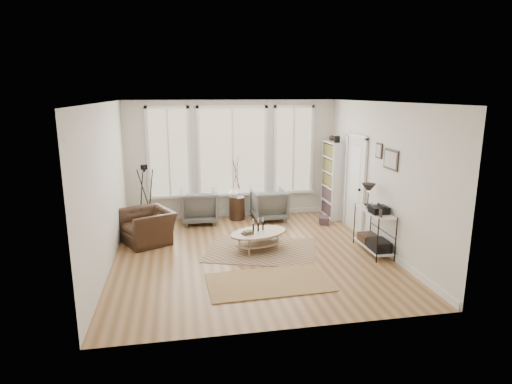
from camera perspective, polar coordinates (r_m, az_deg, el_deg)
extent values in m
plane|color=#A5784D|center=(8.40, -0.61, -8.30)|extent=(5.50, 5.50, 0.00)
plane|color=white|center=(7.82, -0.67, 11.88)|extent=(5.50, 5.50, 0.00)
cube|color=silver|center=(10.67, -3.14, 4.37)|extent=(5.20, 0.04, 2.90)
cube|color=silver|center=(5.38, 4.33, -4.43)|extent=(5.20, 0.04, 2.90)
cube|color=silver|center=(7.98, -19.37, 0.67)|extent=(0.04, 5.50, 2.90)
cube|color=silver|center=(8.80, 16.31, 1.98)|extent=(0.04, 5.50, 2.90)
cube|color=white|center=(10.95, -3.04, -2.84)|extent=(5.10, 0.04, 0.12)
cube|color=white|center=(9.15, 15.66, -6.59)|extent=(0.03, 5.40, 0.12)
cube|color=tan|center=(10.62, -3.14, 5.42)|extent=(1.60, 0.03, 2.10)
cube|color=tan|center=(10.54, -11.56, 5.12)|extent=(0.90, 0.03, 2.10)
cube|color=tan|center=(10.92, 4.99, 5.60)|extent=(0.90, 0.03, 2.10)
cube|color=white|center=(10.60, -3.13, 5.41)|extent=(1.74, 0.06, 2.24)
cube|color=white|center=(10.52, -11.57, 5.10)|extent=(1.04, 0.06, 2.24)
cube|color=white|center=(10.90, 5.02, 5.59)|extent=(1.04, 0.06, 2.24)
cube|color=white|center=(10.78, -3.04, -0.31)|extent=(4.10, 0.12, 0.06)
cube|color=silver|center=(9.89, 13.09, 0.99)|extent=(0.04, 0.88, 2.10)
cube|color=white|center=(9.83, 13.05, 2.41)|extent=(0.01, 0.55, 1.20)
cube|color=white|center=(9.44, 14.17, 0.37)|extent=(0.06, 0.08, 2.18)
cube|color=white|center=(10.32, 11.94, 1.55)|extent=(0.06, 0.08, 2.18)
cube|color=white|center=(9.72, 13.34, 7.28)|extent=(0.06, 1.06, 0.08)
sphere|color=black|center=(9.58, 13.60, 0.28)|extent=(0.06, 0.06, 0.06)
cube|color=white|center=(10.45, 10.90, 1.19)|extent=(0.30, 0.03, 1.90)
cube|color=white|center=(11.20, 9.40, 2.04)|extent=(0.30, 0.03, 1.90)
cube|color=white|center=(10.88, 10.86, 1.65)|extent=(0.02, 0.85, 1.90)
cube|color=white|center=(10.83, 10.12, 1.63)|extent=(0.30, 0.81, 1.90)
cube|color=brown|center=(10.83, 10.12, 1.63)|extent=(0.24, 0.75, 1.76)
cube|color=black|center=(10.49, 10.73, 6.93)|extent=(0.12, 0.10, 0.16)
sphere|color=#362115|center=(10.81, 10.06, 7.09)|extent=(0.14, 0.14, 0.14)
cube|color=white|center=(8.79, 15.33, -6.97)|extent=(0.37, 1.07, 0.03)
cube|color=white|center=(8.58, 15.61, -2.57)|extent=(0.37, 1.07, 0.02)
cylinder|color=black|center=(8.17, 15.90, -6.29)|extent=(0.02, 0.02, 0.85)
cylinder|color=black|center=(8.33, 18.14, -6.07)|extent=(0.02, 0.02, 0.85)
cylinder|color=black|center=(9.08, 12.98, -4.16)|extent=(0.02, 0.02, 0.85)
cylinder|color=black|center=(9.22, 15.04, -4.00)|extent=(0.02, 0.02, 0.85)
cylinder|color=black|center=(8.87, 14.65, -1.63)|extent=(0.14, 0.14, 0.02)
cylinder|color=black|center=(8.84, 14.71, -0.76)|extent=(0.02, 0.02, 0.30)
cone|color=black|center=(8.79, 14.78, 0.51)|extent=(0.28, 0.28, 0.18)
cube|color=black|center=(8.43, 16.08, -2.28)|extent=(0.32, 0.30, 0.13)
cube|color=black|center=(8.54, 16.09, -6.83)|extent=(0.32, 0.45, 0.20)
cube|color=#362115|center=(8.95, 14.76, -5.96)|extent=(0.32, 0.40, 0.16)
cube|color=black|center=(8.15, 16.29, -2.74)|extent=(0.02, 0.10, 0.14)
cube|color=black|center=(8.62, 14.70, -1.86)|extent=(0.02, 0.10, 0.12)
cube|color=black|center=(8.37, 17.57, 4.14)|extent=(0.03, 0.52, 0.38)
cube|color=silver|center=(8.37, 17.48, 4.14)|extent=(0.01, 0.44, 0.30)
cube|color=black|center=(8.80, 16.11, 5.30)|extent=(0.03, 0.24, 0.30)
cube|color=silver|center=(8.79, 16.02, 5.30)|extent=(0.01, 0.18, 0.24)
cube|color=brown|center=(8.60, 0.75, -7.73)|extent=(2.52, 2.18, 0.01)
cube|color=brown|center=(7.23, 1.69, -11.89)|extent=(2.06, 1.19, 0.01)
ellipsoid|color=tan|center=(8.57, 0.34, -6.64)|extent=(1.19, 0.97, 0.03)
ellipsoid|color=tan|center=(8.51, 0.35, -5.44)|extent=(1.39, 1.14, 0.04)
cylinder|color=tan|center=(8.35, -1.66, -7.21)|extent=(0.03, 0.03, 0.34)
cylinder|color=tan|center=(8.46, 2.80, -6.92)|extent=(0.03, 0.03, 0.34)
cylinder|color=tan|center=(8.70, -2.04, -6.36)|extent=(0.03, 0.03, 0.34)
cylinder|color=tan|center=(8.81, 2.24, -6.10)|extent=(0.03, 0.03, 0.34)
cylinder|color=black|center=(8.50, -0.47, -4.72)|extent=(0.03, 0.03, 0.17)
cylinder|color=black|center=(8.52, 0.29, -4.68)|extent=(0.03, 0.03, 0.17)
cylinder|color=black|center=(8.54, 1.04, -4.64)|extent=(0.03, 0.03, 0.17)
cube|color=#345028|center=(8.38, -1.08, -5.41)|extent=(0.21, 0.15, 0.06)
imported|color=#63635F|center=(10.38, -7.61, -1.91)|extent=(0.85, 0.88, 0.80)
imported|color=#63635F|center=(10.55, 1.75, -1.67)|extent=(0.83, 0.85, 0.75)
cylinder|color=#362115|center=(10.57, -2.55, -2.17)|extent=(0.38, 0.38, 0.57)
imported|color=silver|center=(10.40, -3.04, -0.10)|extent=(0.26, 0.26, 0.25)
imported|color=#362115|center=(9.24, -14.25, -4.46)|extent=(1.35, 1.29, 0.69)
cylinder|color=black|center=(9.97, -14.70, 2.80)|extent=(0.06, 0.06, 0.06)
cube|color=black|center=(9.96, -14.72, 3.22)|extent=(0.16, 0.13, 0.10)
cylinder|color=black|center=(9.88, -14.76, 3.14)|extent=(0.06, 0.08, 0.06)
cube|color=brown|center=(10.43, 8.97, -3.68)|extent=(0.26, 0.30, 0.17)
cube|color=brown|center=(10.36, 9.12, -3.79)|extent=(0.28, 0.32, 0.17)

